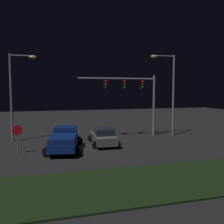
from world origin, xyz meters
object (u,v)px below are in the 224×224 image
Objects in this scene: pickup_truck at (65,138)px; traffic_signal_gantry at (133,90)px; car_sedan at (103,137)px; stop_sign at (17,134)px; street_lamp_left at (16,87)px; street_lamp_right at (169,85)px.

traffic_signal_gantry is at bearing -49.70° from pickup_truck.
pickup_truck is 1.26× the size of car_sedan.
traffic_signal_gantry is 12.42m from stop_sign.
stop_sign is (0.42, -5.11, -3.66)m from street_lamp_left.
street_lamp_right is at bearing -68.25° from car_sedan.
street_lamp_right reaches higher than stop_sign.
traffic_signal_gantry reaches higher than pickup_truck.
stop_sign reaches higher than pickup_truck.
pickup_truck is at bearing 111.45° from car_sedan.
stop_sign is at bearing 103.00° from pickup_truck.
traffic_signal_gantry reaches higher than car_sedan.
street_lamp_left is 6.30m from stop_sign.
traffic_signal_gantry is (3.95, 3.12, 4.16)m from car_sedan.
car_sedan is at bearing -161.62° from street_lamp_right.
pickup_truck is at bearing -150.32° from traffic_signal_gantry.
car_sedan is 7.32m from stop_sign.
traffic_signal_gantry is (7.51, 4.28, 3.90)m from pickup_truck.
street_lamp_left reaches higher than car_sedan.
street_lamp_left is at bearing 175.63° from street_lamp_right.
car_sedan is (3.56, 1.16, -0.26)m from pickup_truck.
car_sedan is 9.58m from street_lamp_left.
stop_sign is at bearing -158.25° from traffic_signal_gantry.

